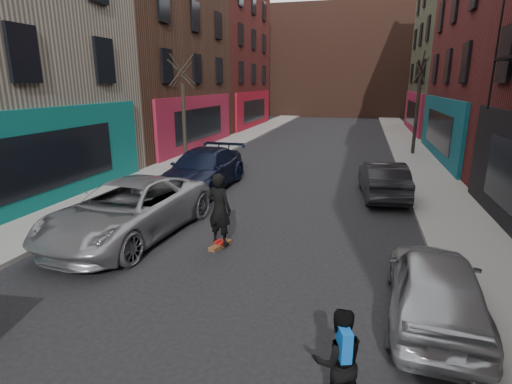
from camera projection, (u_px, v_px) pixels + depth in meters
The scene contains 13 objects.
sidewalk_left at pixel (246, 136), 33.26m from camera, with size 2.50×84.00×0.13m, color gray.
sidewalk_right at pixel (404, 141), 30.17m from camera, with size 2.50×84.00×0.13m, color gray.
buildings_left at pixel (26, 1), 19.83m from camera, with size 12.00×56.00×16.50m, color maroon.
building_far at pixel (343, 62), 54.13m from camera, with size 40.00×10.00×14.00m, color #47281E.
tree_left_far at pixel (183, 101), 21.18m from camera, with size 2.00×2.00×6.50m, color black, non-canonical shape.
tree_right_far at pixel (418, 97), 23.67m from camera, with size 2.00×2.00×6.80m, color black, non-canonical shape.
parked_left_far at pixel (129, 209), 11.40m from camera, with size 2.69×5.84×1.62m, color gray.
parked_left_end at pixel (203, 170), 16.57m from camera, with size 2.30×5.66×1.64m, color black.
parked_right_far at pixel (435, 286), 7.35m from camera, with size 1.64×4.07×1.39m, color #9CA0A5.
parked_right_end at pixel (383, 179), 15.43m from camera, with size 1.49×4.27×1.41m, color black.
skateboard at pixel (220, 245), 10.83m from camera, with size 0.22×0.80×0.10m, color brown.
skateboarder at pixel (219, 209), 10.56m from camera, with size 0.71×0.47×1.95m, color black.
pedestrian at pixel (338, 360), 5.29m from camera, with size 0.87×0.78×1.49m.
Camera 1 is at (3.10, -1.99, 4.30)m, focal length 28.00 mm.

